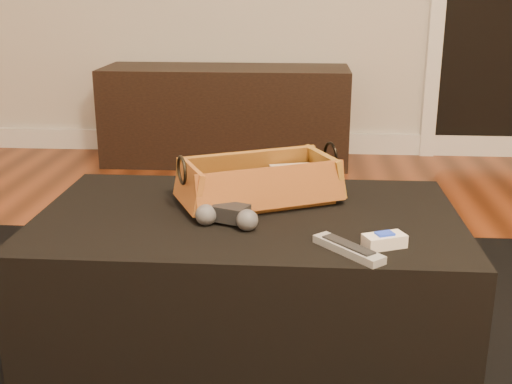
# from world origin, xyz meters

# --- Properties ---
(baseboard) EXTENTS (5.00, 0.04, 0.12)m
(baseboard) POSITION_xyz_m (0.00, 2.73, 0.06)
(baseboard) COLOR white
(baseboard) RESTS_ON floor
(media_cabinet) EXTENTS (1.34, 0.45, 0.53)m
(media_cabinet) POSITION_xyz_m (-0.30, 2.51, 0.26)
(media_cabinet) COLOR black
(media_cabinet) RESTS_ON floor
(area_rug) EXTENTS (2.60, 2.00, 0.01)m
(area_rug) POSITION_xyz_m (-0.00, 0.38, 0.01)
(area_rug) COLOR black
(area_rug) RESTS_ON floor
(ottoman) EXTENTS (1.00, 0.60, 0.42)m
(ottoman) POSITION_xyz_m (-0.00, 0.43, 0.22)
(ottoman) COLOR black
(ottoman) RESTS_ON area_rug
(tv_remote) EXTENTS (0.20, 0.15, 0.02)m
(tv_remote) POSITION_xyz_m (0.00, 0.50, 0.46)
(tv_remote) COLOR black
(tv_remote) RESTS_ON wicker_basket
(cloth_bundle) EXTENTS (0.12, 0.10, 0.06)m
(cloth_bundle) POSITION_xyz_m (0.10, 0.59, 0.48)
(cloth_bundle) COLOR tan
(cloth_bundle) RESTS_ON wicker_basket
(wicker_basket) EXTENTS (0.44, 0.35, 0.14)m
(wicker_basket) POSITION_xyz_m (0.02, 0.52, 0.48)
(wicker_basket) COLOR #9D6023
(wicker_basket) RESTS_ON ottoman
(game_controller) EXTENTS (0.16, 0.11, 0.05)m
(game_controller) POSITION_xyz_m (-0.04, 0.35, 0.46)
(game_controller) COLOR black
(game_controller) RESTS_ON ottoman
(silver_remote) EXTENTS (0.14, 0.15, 0.02)m
(silver_remote) POSITION_xyz_m (0.22, 0.21, 0.44)
(silver_remote) COLOR #9A9DA1
(silver_remote) RESTS_ON ottoman
(cream_gadget) EXTENTS (0.10, 0.07, 0.03)m
(cream_gadget) POSITION_xyz_m (0.29, 0.25, 0.45)
(cream_gadget) COLOR silver
(cream_gadget) RESTS_ON ottoman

